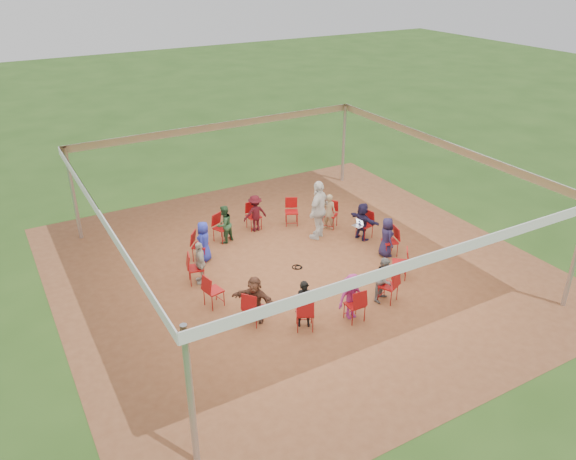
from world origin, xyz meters
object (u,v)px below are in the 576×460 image
chair_3 (254,216)px  person_seated_6 (255,299)px  chair_0 (365,225)px  chair_9 (305,313)px  chair_8 (253,307)px  chair_12 (400,263)px  person_seated_3 (224,224)px  chair_2 (292,212)px  person_seated_5 (200,262)px  standing_person (319,210)px  cable_coil (297,267)px  person_seated_0 (362,221)px  chair_13 (390,242)px  person_seated_7 (305,304)px  person_seated_8 (352,296)px  person_seated_2 (255,213)px  laptop (359,224)px  chair_1 (330,215)px  chair_10 (355,305)px  person_seated_9 (385,279)px  person_seated_10 (386,237)px  chair_4 (222,228)px  person_seated_1 (329,212)px  chair_5 (200,246)px  chair_11 (388,286)px  chair_7 (214,291)px  chair_6 (196,268)px  person_seated_4 (204,241)px

chair_3 → person_seated_6: bearing=64.9°
chair_0 → chair_9: bearing=115.7°
chair_8 → chair_9: same height
chair_12 → person_seated_3: size_ratio=0.74×
chair_2 → person_seated_5: person_seated_5 is taller
chair_9 → person_seated_6: bearing=161.8°
chair_8 → standing_person: bearing=91.2°
chair_2 → cable_coil: (-1.27, -2.55, -0.43)m
person_seated_5 → person_seated_6: same height
chair_0 → person_seated_0: (-0.12, -0.02, 0.17)m
chair_13 → person_seated_7: person_seated_7 is taller
person_seated_8 → chair_2: bearing=76.9°
chair_8 → person_seated_6: 0.20m
chair_13 → person_seated_2: bearing=52.4°
person_seated_0 → laptop: size_ratio=3.51×
chair_1 → standing_person: bearing=82.8°
chair_10 → chair_1: bearing=64.3°
person_seated_3 → chair_2: bearing=156.8°
chair_9 → standing_person: bearing=80.5°
chair_8 → laptop: bearing=77.8°
chair_8 → person_seated_9: bearing=40.1°
person_seated_6 → cable_coil: bearing=89.9°
chair_1 → person_seated_10: size_ratio=0.74×
chair_4 → chair_13: size_ratio=1.00×
chair_2 → chair_13: 3.57m
person_seated_1 → person_seated_2: same height
chair_5 → person_seated_0: (4.89, -1.26, 0.17)m
person_seated_7 → laptop: (3.76, 2.98, -0.04)m
person_seated_5 → person_seated_10: same height
person_seated_1 → cable_coil: person_seated_1 is taller
chair_8 → chair_10: size_ratio=1.00×
person_seated_10 → person_seated_3: bearing=64.3°
person_seated_9 → person_seated_1: bearing=51.4°
chair_8 → laptop: (4.79, 2.27, 0.13)m
chair_10 → chair_11: bearing=12.9°
person_seated_2 → chair_13: bearing=129.5°
chair_7 → standing_person: size_ratio=0.47×
chair_9 → person_seated_9: bearing=28.3°
chair_7 → chair_13: 5.58m
chair_13 → chair_6: bearing=90.0°
person_seated_5 → chair_10: bearing=50.5°
chair_4 → chair_6: size_ratio=1.00×
chair_8 → chair_11: 3.57m
person_seated_0 → person_seated_5: same height
person_seated_2 → person_seated_5: 3.42m
person_seated_4 → chair_2: bearing=143.0°
person_seated_4 → person_seated_6: (-0.06, -3.42, 0.00)m
person_seated_7 → person_seated_9: same height
chair_8 → chair_12: bearing=51.4°
chair_4 → person_seated_8: (1.15, -5.34, 0.17)m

